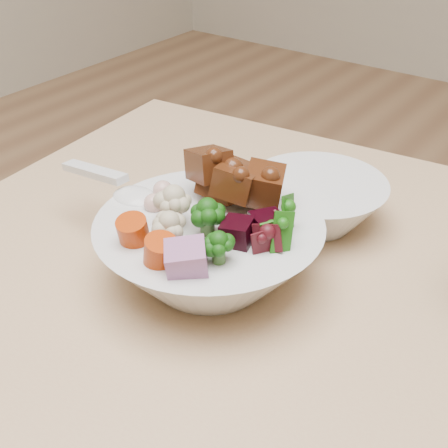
# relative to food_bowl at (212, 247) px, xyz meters

# --- Properties ---
(food_bowl) EXTENTS (0.24, 0.24, 0.13)m
(food_bowl) POSITION_rel_food_bowl_xyz_m (0.00, 0.00, 0.00)
(food_bowl) COLOR silver
(food_bowl) RESTS_ON dining_table
(soup_spoon) EXTENTS (0.16, 0.05, 0.03)m
(soup_spoon) POSITION_rel_food_bowl_xyz_m (-0.12, -0.00, 0.03)
(soup_spoon) COLOR silver
(soup_spoon) RESTS_ON food_bowl
(side_bowl) EXTENTS (0.17, 0.17, 0.06)m
(side_bowl) POSITION_rel_food_bowl_xyz_m (0.03, 0.17, -0.01)
(side_bowl) COLOR silver
(side_bowl) RESTS_ON dining_table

